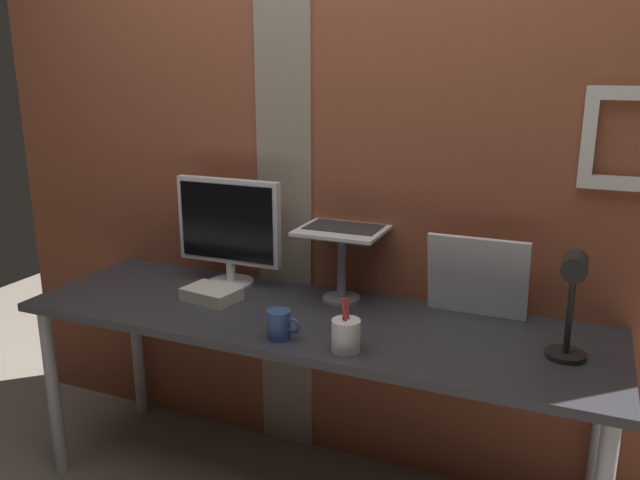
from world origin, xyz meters
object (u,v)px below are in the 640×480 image
laptop (349,211)px  coffee_mug (280,325)px  desk_lamp (572,295)px  pen_cup (346,335)px  whiteboard_panel (477,277)px  monitor (229,226)px

laptop → coffee_mug: (-0.06, -0.48, -0.28)m
desk_lamp → pen_cup: desk_lamp is taller
whiteboard_panel → monitor: bearing=-178.2°
pen_cup → monitor: bearing=148.1°
monitor → whiteboard_panel: (0.96, 0.03, -0.09)m
laptop → whiteboard_panel: bearing=-5.2°
laptop → pen_cup: laptop is taller
pen_cup → laptop: bearing=109.7°
laptop → coffee_mug: bearing=-96.7°
monitor → laptop: bearing=9.0°
monitor → laptop: laptop is taller
laptop → desk_lamp: (0.80, -0.32, -0.11)m
whiteboard_panel → coffee_mug: bearing=-141.4°
monitor → coffee_mug: size_ratio=3.81×
laptop → coffee_mug: laptop is taller
laptop → coffee_mug: size_ratio=2.77×
whiteboard_panel → desk_lamp: desk_lamp is taller
laptop → whiteboard_panel: 0.52m
whiteboard_panel → coffee_mug: whiteboard_panel is taller
monitor → desk_lamp: (1.27, -0.24, -0.02)m
laptop → whiteboard_panel: size_ratio=0.94×
monitor → coffee_mug: (0.42, -0.40, -0.19)m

